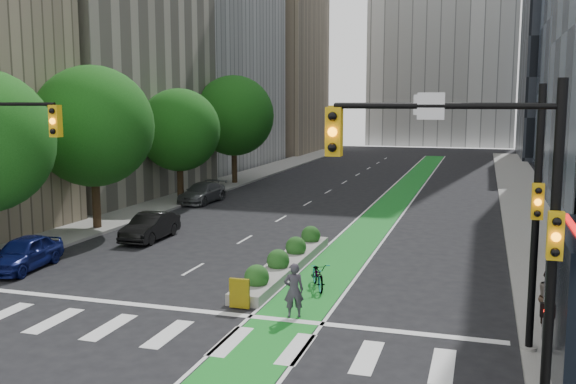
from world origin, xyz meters
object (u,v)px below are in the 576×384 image
Objects in this scene: cyclist at (294,290)px; parked_car_left_mid at (150,227)px; parked_car_left_near at (24,253)px; pedestrian_near at (549,297)px; bicycle at (318,275)px; parked_car_left_far at (202,193)px; median_planter at (286,261)px.

parked_car_left_mid is at bearing -64.62° from cyclist.
pedestrian_near is (20.05, -1.20, 0.33)m from parked_car_left_near.
parked_car_left_near reaches higher than bicycle.
parked_car_left_far reaches higher than bicycle.
parked_car_left_near is (-12.27, -0.94, 0.18)m from bicycle.
parked_car_left_mid is (-10.16, 9.01, -0.22)m from cyclist.
median_planter is 2.19× the size of parked_car_left_far.
cyclist reaches higher than bicycle.
cyclist is (1.96, -5.47, 0.52)m from median_planter.
parked_car_left_near is 0.99× the size of parked_car_left_mid.
median_planter is 5.27× the size of bicycle.
pedestrian_near is at bearing 165.75° from cyclist.
parked_car_left_near is (-10.36, -3.08, 0.32)m from median_planter.
pedestrian_near is at bearing -39.57° from bicycle.
parked_car_left_near reaches higher than parked_car_left_mid.
pedestrian_near reaches higher than median_planter.
bicycle is (1.91, -2.14, 0.14)m from median_planter.
parked_car_left_far is (-2.50, 11.70, 0.01)m from parked_car_left_mid.
parked_car_left_far reaches higher than parked_car_left_mid.
pedestrian_near reaches higher than cyclist.
parked_car_left_far is at bearing -81.61° from cyclist.
pedestrian_near reaches higher than parked_car_left_far.
parked_car_left_mid is at bearing 63.00° from pedestrian_near.
cyclist is 13.58m from parked_car_left_mid.
cyclist is at bearing -56.02° from parked_car_left_far.
parked_car_left_near is at bearing -109.32° from parked_car_left_mid.
parked_car_left_mid is (2.16, 6.61, -0.02)m from parked_car_left_near.
median_planter is at bearing -24.54° from parked_car_left_mid.
pedestrian_near is (7.77, -2.14, 0.52)m from bicycle.
cyclist is at bearing -42.79° from parked_car_left_mid.
parked_car_left_near is 0.87× the size of parked_car_left_far.
pedestrian_near is at bearing -24.82° from parked_car_left_mid.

